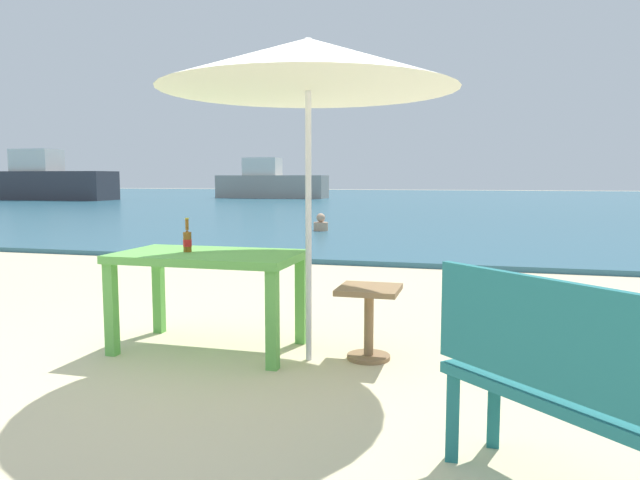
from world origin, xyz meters
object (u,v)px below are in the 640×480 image
object	(u,v)px
beer_bottle_amber	(187,240)
swimmer_person	(321,224)
patio_umbrella	(308,65)
side_table_wood	(369,312)
bench_teal_center	(568,381)
picnic_table_green	(209,267)
boat_ferry	(47,182)
boat_cargo_ship	(270,184)

from	to	relation	value
beer_bottle_amber	swimmer_person	size ratio (longest dim) A/B	0.65
patio_umbrella	swimmer_person	xyz separation A→B (m)	(-2.41, 9.34, -1.88)
side_table_wood	bench_teal_center	bearing A→B (deg)	-57.75
picnic_table_green	boat_ferry	bearing A→B (deg)	131.88
boat_cargo_ship	side_table_wood	bearing A→B (deg)	-68.84
picnic_table_green	boat_ferry	size ratio (longest dim) A/B	0.18
picnic_table_green	boat_ferry	distance (m)	32.15
side_table_wood	boat_cargo_ship	distance (m)	31.83
bench_teal_center	swimmer_person	bearing A→B (deg)	109.80
bench_teal_center	boat_ferry	size ratio (longest dim) A/B	0.15
swimmer_person	beer_bottle_amber	bearing A→B (deg)	-81.33
picnic_table_green	swimmer_person	distance (m)	9.42
bench_teal_center	beer_bottle_amber	bearing A→B (deg)	146.23
beer_bottle_amber	swimmer_person	xyz separation A→B (m)	(-1.41, 9.27, -0.61)
picnic_table_green	patio_umbrella	world-z (taller)	patio_umbrella
picnic_table_green	beer_bottle_amber	bearing A→B (deg)	-178.87
swimmer_person	boat_cargo_ship	size ratio (longest dim) A/B	0.06
picnic_table_green	bench_teal_center	bearing A→B (deg)	-35.74
beer_bottle_amber	swimmer_person	bearing A→B (deg)	98.67
side_table_wood	swimmer_person	distance (m)	9.63
beer_bottle_amber	boat_ferry	world-z (taller)	boat_ferry
beer_bottle_amber	boat_ferry	xyz separation A→B (m)	(-21.29, 23.94, 0.24)
patio_umbrella	swimmer_person	distance (m)	9.82
picnic_table_green	beer_bottle_amber	distance (m)	0.27
swimmer_person	side_table_wood	bearing A→B (deg)	-72.89
swimmer_person	boat_cargo_ship	distance (m)	22.24
beer_bottle_amber	boat_cargo_ship	bearing A→B (deg)	108.70
beer_bottle_amber	side_table_wood	xyz separation A→B (m)	(1.42, 0.07, -0.50)
side_table_wood	bench_teal_center	world-z (taller)	bench_teal_center
patio_umbrella	boat_ferry	bearing A→B (deg)	132.88
boat_ferry	side_table_wood	bearing A→B (deg)	-46.43
picnic_table_green	patio_umbrella	distance (m)	1.68
patio_umbrella	side_table_wood	bearing A→B (deg)	17.88
beer_bottle_amber	boat_ferry	size ratio (longest dim) A/B	0.03
patio_umbrella	boat_ferry	size ratio (longest dim) A/B	0.30
patio_umbrella	side_table_wood	world-z (taller)	patio_umbrella
patio_umbrella	bench_teal_center	world-z (taller)	patio_umbrella
swimmer_person	patio_umbrella	bearing A→B (deg)	-75.52
bench_teal_center	boat_cargo_ship	xyz separation A→B (m)	(-12.60, 31.44, 0.41)
bench_teal_center	boat_ferry	distance (m)	34.99
boat_ferry	boat_cargo_ship	xyz separation A→B (m)	(11.22, 5.81, -0.14)
patio_umbrella	boat_cargo_ship	world-z (taller)	boat_cargo_ship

